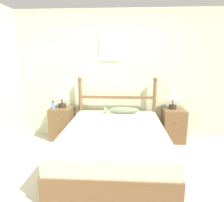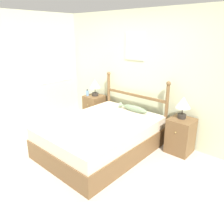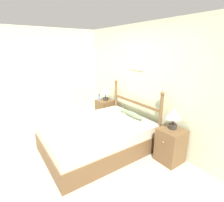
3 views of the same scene
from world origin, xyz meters
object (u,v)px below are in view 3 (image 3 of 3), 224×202
object	(u,v)px
table_lamp_left	(106,91)
nightstand_right	(171,145)
nightstand_left	(105,111)
bottle	(99,97)
bed	(97,137)
table_lamp_right	(174,115)
fish_pillow	(131,114)

from	to	relation	value
table_lamp_left	nightstand_right	bearing A→B (deg)	-0.38
nightstand_right	table_lamp_left	distance (m)	2.29
nightstand_left	bottle	xyz separation A→B (m)	(-0.12, -0.11, 0.40)
bed	table_lamp_left	world-z (taller)	table_lamp_left
bed	table_lamp_right	distance (m)	1.57
table_lamp_right	bottle	size ratio (longest dim) A/B	2.35
nightstand_right	bottle	distance (m)	2.38
table_lamp_right	table_lamp_left	bearing A→B (deg)	-179.38
bed	nightstand_right	size ratio (longest dim) A/B	3.26
bed	nightstand_left	size ratio (longest dim) A/B	3.26
nightstand_left	table_lamp_right	world-z (taller)	table_lamp_right
nightstand_right	table_lamp_right	world-z (taller)	table_lamp_right
bottle	fish_pillow	bearing A→B (deg)	1.48
table_lamp_right	bottle	xyz separation A→B (m)	(-2.32, -0.15, -0.19)
nightstand_right	table_lamp_left	world-z (taller)	table_lamp_left
nightstand_right	bottle	xyz separation A→B (m)	(-2.35, -0.11, 0.40)
table_lamp_right	bottle	distance (m)	2.33
bed	fish_pillow	xyz separation A→B (m)	(0.10, 0.83, 0.35)
nightstand_right	table_lamp_right	xyz separation A→B (m)	(-0.03, 0.04, 0.59)
nightstand_left	bottle	distance (m)	0.43
table_lamp_left	bottle	size ratio (longest dim) A/B	2.35
bed	bottle	xyz separation A→B (m)	(-1.23, 0.79, 0.44)
nightstand_left	fish_pillow	world-z (taller)	fish_pillow
nightstand_left	fish_pillow	bearing A→B (deg)	-3.57
bed	table_lamp_left	bearing A→B (deg)	140.05
table_lamp_left	table_lamp_right	bearing A→B (deg)	0.62
bottle	table_lamp_left	bearing A→B (deg)	42.22
table_lamp_right	nightstand_right	bearing A→B (deg)	-53.58
nightstand_left	nightstand_right	distance (m)	2.23
bottle	fish_pillow	size ratio (longest dim) A/B	0.25
nightstand_right	bottle	size ratio (longest dim) A/B	3.83
bed	nightstand_right	world-z (taller)	nightstand_right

